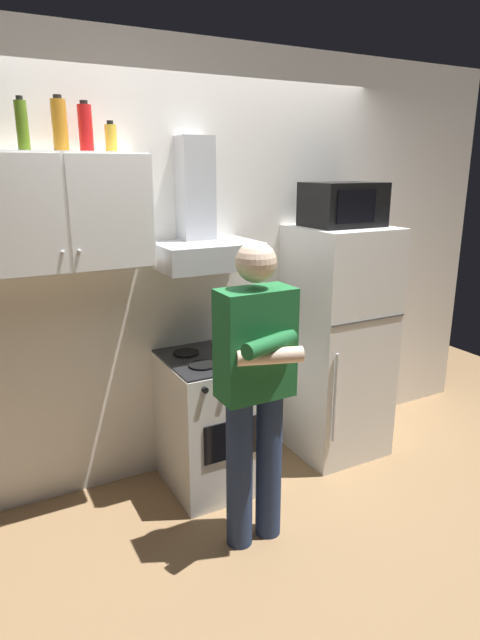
% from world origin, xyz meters
% --- Properties ---
extents(ground_plane, '(7.00, 7.00, 0.00)m').
position_xyz_m(ground_plane, '(0.00, 0.00, 0.00)').
color(ground_plane, olive).
extents(back_wall_tiled, '(4.80, 0.10, 2.70)m').
position_xyz_m(back_wall_tiled, '(0.00, 0.60, 1.35)').
color(back_wall_tiled, silver).
rests_on(back_wall_tiled, ground_plane).
extents(upper_cabinet, '(0.90, 0.37, 0.60)m').
position_xyz_m(upper_cabinet, '(-0.85, 0.37, 1.75)').
color(upper_cabinet, white).
extents(stove_oven, '(0.60, 0.62, 0.87)m').
position_xyz_m(stove_oven, '(-0.05, 0.25, 0.43)').
color(stove_oven, white).
rests_on(stove_oven, ground_plane).
extents(range_hood, '(0.60, 0.44, 0.75)m').
position_xyz_m(range_hood, '(-0.05, 0.38, 1.60)').
color(range_hood, '#B7BABF').
extents(refrigerator, '(0.60, 0.62, 1.60)m').
position_xyz_m(refrigerator, '(0.90, 0.25, 0.80)').
color(refrigerator, white).
rests_on(refrigerator, ground_plane).
extents(microwave, '(0.48, 0.37, 0.28)m').
position_xyz_m(microwave, '(0.90, 0.27, 1.74)').
color(microwave, black).
rests_on(microwave, refrigerator).
extents(person_standing, '(0.38, 0.33, 1.64)m').
position_xyz_m(person_standing, '(-0.10, -0.36, 0.90)').
color(person_standing, navy).
rests_on(person_standing, ground_plane).
extents(cooking_pot, '(0.29, 0.19, 0.13)m').
position_xyz_m(cooking_pot, '(0.08, 0.13, 0.94)').
color(cooking_pot, '#B7BABF').
rests_on(cooking_pot, stove_oven).
extents(bottle_liquor_amber, '(0.08, 0.08, 0.27)m').
position_xyz_m(bottle_liquor_amber, '(-0.81, 0.41, 2.18)').
color(bottle_liquor_amber, '#B7721E').
rests_on(bottle_liquor_amber, upper_cabinet).
extents(bottle_spice_jar, '(0.06, 0.06, 0.16)m').
position_xyz_m(bottle_spice_jar, '(-0.56, 0.39, 2.12)').
color(bottle_spice_jar, gold).
rests_on(bottle_spice_jar, upper_cabinet).
extents(bottle_olive_oil, '(0.06, 0.06, 0.25)m').
position_xyz_m(bottle_olive_oil, '(-0.99, 0.37, 2.17)').
color(bottle_olive_oil, '#4C6B19').
rests_on(bottle_olive_oil, upper_cabinet).
extents(bottle_soda_red, '(0.07, 0.07, 0.25)m').
position_xyz_m(bottle_soda_red, '(-0.68, 0.42, 2.17)').
color(bottle_soda_red, red).
rests_on(bottle_soda_red, upper_cabinet).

